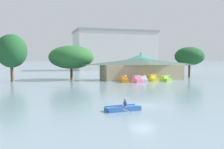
{
  "coord_description": "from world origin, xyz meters",
  "views": [
    {
      "loc": [
        -10.87,
        -25.16,
        4.75
      ],
      "look_at": [
        2.48,
        19.78,
        2.17
      ],
      "focal_mm": 42.04,
      "sensor_mm": 36.0,
      "label": 1
    }
  ],
  "objects_px": {
    "pedal_boat_orange": "(124,80)",
    "pedal_boat_white": "(143,79)",
    "boathouse": "(142,68)",
    "green_roof_pavilion": "(141,63)",
    "shoreline_tree_mid": "(71,57)",
    "shoreline_tree_right": "(189,56)",
    "background_building_block": "(114,51)",
    "rowboat_with_rower": "(123,108)",
    "pedal_boat_yellow": "(153,79)",
    "pedal_boat_pink": "(137,80)",
    "pedal_boat_lime": "(165,79)",
    "shoreline_tree_tall_left": "(11,51)"
  },
  "relations": [
    {
      "from": "pedal_boat_orange",
      "to": "pedal_boat_white",
      "type": "relative_size",
      "value": 0.95
    },
    {
      "from": "pedal_boat_orange",
      "to": "pedal_boat_white",
      "type": "bearing_deg",
      "value": 110.32
    },
    {
      "from": "boathouse",
      "to": "green_roof_pavilion",
      "type": "relative_size",
      "value": 1.53
    },
    {
      "from": "shoreline_tree_mid",
      "to": "shoreline_tree_right",
      "type": "xyz_separation_m",
      "value": [
        33.2,
        0.75,
        0.39
      ]
    },
    {
      "from": "shoreline_tree_right",
      "to": "background_building_block",
      "type": "xyz_separation_m",
      "value": [
        -4.89,
        56.37,
        3.48
      ]
    },
    {
      "from": "pedal_boat_orange",
      "to": "pedal_boat_white",
      "type": "height_order",
      "value": "pedal_boat_orange"
    },
    {
      "from": "rowboat_with_rower",
      "to": "pedal_boat_yellow",
      "type": "height_order",
      "value": "pedal_boat_yellow"
    },
    {
      "from": "pedal_boat_white",
      "to": "pedal_boat_yellow",
      "type": "xyz_separation_m",
      "value": [
        2.38,
        0.12,
        0.09
      ]
    },
    {
      "from": "pedal_boat_orange",
      "to": "background_building_block",
      "type": "xyz_separation_m",
      "value": [
        18.55,
        68.15,
        8.77
      ]
    },
    {
      "from": "rowboat_with_rower",
      "to": "pedal_boat_yellow",
      "type": "distance_m",
      "value": 35.52
    },
    {
      "from": "green_roof_pavilion",
      "to": "shoreline_tree_right",
      "type": "height_order",
      "value": "shoreline_tree_right"
    },
    {
      "from": "boathouse",
      "to": "shoreline_tree_mid",
      "type": "distance_m",
      "value": 17.33
    },
    {
      "from": "pedal_boat_pink",
      "to": "shoreline_tree_mid",
      "type": "distance_m",
      "value": 17.73
    },
    {
      "from": "pedal_boat_pink",
      "to": "boathouse",
      "type": "bearing_deg",
      "value": 140.58
    },
    {
      "from": "shoreline_tree_mid",
      "to": "shoreline_tree_right",
      "type": "relative_size",
      "value": 1.29
    },
    {
      "from": "pedal_boat_lime",
      "to": "shoreline_tree_right",
      "type": "xyz_separation_m",
      "value": [
        13.51,
        11.42,
        5.33
      ]
    },
    {
      "from": "shoreline_tree_mid",
      "to": "boathouse",
      "type": "bearing_deg",
      "value": -15.43
    },
    {
      "from": "green_roof_pavilion",
      "to": "shoreline_tree_tall_left",
      "type": "bearing_deg",
      "value": -161.56
    },
    {
      "from": "pedal_boat_pink",
      "to": "pedal_boat_lime",
      "type": "xyz_separation_m",
      "value": [
        7.38,
        1.14,
        -0.07
      ]
    },
    {
      "from": "shoreline_tree_mid",
      "to": "background_building_block",
      "type": "relative_size",
      "value": 0.29
    },
    {
      "from": "pedal_boat_orange",
      "to": "shoreline_tree_mid",
      "type": "bearing_deg",
      "value": -131.51
    },
    {
      "from": "boathouse",
      "to": "rowboat_with_rower",
      "type": "bearing_deg",
      "value": -115.52
    },
    {
      "from": "pedal_boat_pink",
      "to": "background_building_block",
      "type": "distance_m",
      "value": 71.3
    },
    {
      "from": "green_roof_pavilion",
      "to": "shoreline_tree_mid",
      "type": "bearing_deg",
      "value": -155.18
    },
    {
      "from": "pedal_boat_white",
      "to": "pedal_boat_orange",
      "type": "bearing_deg",
      "value": -65.64
    },
    {
      "from": "shoreline_tree_tall_left",
      "to": "background_building_block",
      "type": "bearing_deg",
      "value": 54.58
    },
    {
      "from": "boathouse",
      "to": "pedal_boat_white",
      "type": "bearing_deg",
      "value": -109.48
    },
    {
      "from": "pedal_boat_yellow",
      "to": "shoreline_tree_mid",
      "type": "xyz_separation_m",
      "value": [
        -17.0,
        9.77,
        4.87
      ]
    },
    {
      "from": "pedal_boat_orange",
      "to": "shoreline_tree_tall_left",
      "type": "distance_m",
      "value": 25.8
    },
    {
      "from": "pedal_boat_white",
      "to": "pedal_boat_yellow",
      "type": "height_order",
      "value": "pedal_boat_yellow"
    },
    {
      "from": "background_building_block",
      "to": "pedal_boat_white",
      "type": "bearing_deg",
      "value": -101.55
    },
    {
      "from": "shoreline_tree_tall_left",
      "to": "pedal_boat_yellow",
      "type": "bearing_deg",
      "value": -15.09
    },
    {
      "from": "pedal_boat_orange",
      "to": "pedal_boat_lime",
      "type": "height_order",
      "value": "pedal_boat_orange"
    },
    {
      "from": "pedal_boat_orange",
      "to": "background_building_block",
      "type": "relative_size",
      "value": 0.07
    },
    {
      "from": "pedal_boat_white",
      "to": "shoreline_tree_mid",
      "type": "height_order",
      "value": "shoreline_tree_mid"
    },
    {
      "from": "pedal_boat_lime",
      "to": "boathouse",
      "type": "distance_m",
      "value": 7.25
    },
    {
      "from": "boathouse",
      "to": "shoreline_tree_tall_left",
      "type": "xyz_separation_m",
      "value": [
        -29.92,
        2.99,
        4.01
      ]
    },
    {
      "from": "pedal_boat_pink",
      "to": "shoreline_tree_right",
      "type": "distance_m",
      "value": 24.94
    },
    {
      "from": "pedal_boat_lime",
      "to": "shoreline_tree_right",
      "type": "relative_size",
      "value": 0.33
    },
    {
      "from": "green_roof_pavilion",
      "to": "background_building_block",
      "type": "height_order",
      "value": "background_building_block"
    },
    {
      "from": "pedal_boat_pink",
      "to": "pedal_boat_lime",
      "type": "bearing_deg",
      "value": 89.4
    },
    {
      "from": "pedal_boat_orange",
      "to": "boathouse",
      "type": "distance_m",
      "value": 9.61
    },
    {
      "from": "pedal_boat_pink",
      "to": "boathouse",
      "type": "relative_size",
      "value": 0.12
    },
    {
      "from": "pedal_boat_pink",
      "to": "shoreline_tree_tall_left",
      "type": "height_order",
      "value": "shoreline_tree_tall_left"
    },
    {
      "from": "pedal_boat_pink",
      "to": "pedal_boat_white",
      "type": "height_order",
      "value": "pedal_boat_pink"
    },
    {
      "from": "pedal_boat_orange",
      "to": "shoreline_tree_mid",
      "type": "xyz_separation_m",
      "value": [
        -9.76,
        11.03,
        4.9
      ]
    },
    {
      "from": "pedal_boat_white",
      "to": "shoreline_tree_tall_left",
      "type": "bearing_deg",
      "value": -95.49
    },
    {
      "from": "background_building_block",
      "to": "shoreline_tree_tall_left",
      "type": "bearing_deg",
      "value": -125.42
    },
    {
      "from": "shoreline_tree_right",
      "to": "shoreline_tree_mid",
      "type": "bearing_deg",
      "value": -178.7
    },
    {
      "from": "pedal_boat_lime",
      "to": "green_roof_pavilion",
      "type": "distance_m",
      "value": 21.53
    }
  ]
}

